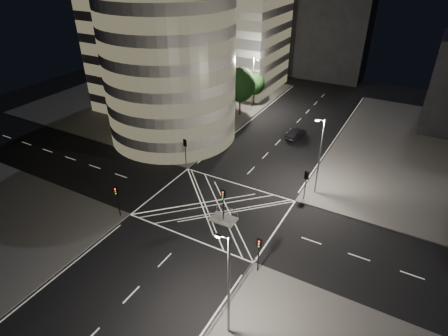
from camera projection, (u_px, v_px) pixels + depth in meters
The scene contains 24 objects.
ground at pixel (215, 208), 45.14m from camera, with size 120.00×120.00×0.00m, color black.
sidewalk_far_left at pixel (160, 98), 77.52m from camera, with size 42.00×42.00×0.15m, color #585552.
central_island at pixel (223, 219), 43.14m from camera, with size 3.00×2.00×0.15m, color slate.
office_tower_curved at pixel (163, 49), 61.42m from camera, with size 30.00×29.00×27.20m.
office_block_rear at pixel (225, 33), 80.16m from camera, with size 24.00×16.00×22.00m, color gray.
building_far_end at pixel (327, 38), 85.71m from camera, with size 18.00×8.00×18.00m, color black.
tree_a at pixel (183, 127), 53.89m from camera, with size 4.09×4.09×6.91m.
tree_b at pixel (205, 113), 58.35m from camera, with size 3.96×3.96×6.93m.
tree_c at pixel (224, 104), 63.15m from camera, with size 3.90×3.90×6.29m.
tree_d at pixel (240, 85), 66.79m from camera, with size 5.38×5.38×8.82m.
tree_e at pixel (254, 84), 72.05m from camera, with size 3.96×3.96×6.52m.
traffic_signal_fl at pixel (185, 147), 52.44m from camera, with size 0.55×0.22×4.00m.
traffic_signal_nl at pixel (117, 196), 42.24m from camera, with size 0.55×0.22×4.00m.
traffic_signal_fr at pixel (306, 180), 45.05m from camera, with size 0.55×0.22×4.00m.
traffic_signal_nr at pixel (259, 249), 34.86m from camera, with size 0.55×0.22×4.00m.
traffic_signal_island at pixel (223, 199), 41.68m from camera, with size 0.55×0.22×4.00m.
street_lamp_left_near at pixel (201, 116), 55.26m from camera, with size 1.25×0.25×10.00m.
street_lamp_left_far at pixel (253, 83), 68.76m from camera, with size 1.25×0.25×10.00m.
street_lamp_right_far at pixel (319, 155), 45.09m from camera, with size 1.25×0.25×10.00m.
street_lamp_right_near at pixel (228, 284), 27.85m from camera, with size 1.25×0.25×10.00m.
railing_near_right at pixel (226, 304), 32.19m from camera, with size 0.06×11.70×1.10m, color slate.
railing_island_south at pixel (219, 219), 42.14m from camera, with size 2.80×0.06×1.10m, color slate.
railing_island_north at pixel (227, 211), 43.49m from camera, with size 2.80×0.06×1.10m, color slate.
sedan at pixel (296, 134), 61.25m from camera, with size 1.58×4.52×1.49m, color black.
Camera 1 is at (18.70, -31.17, 27.22)m, focal length 30.00 mm.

